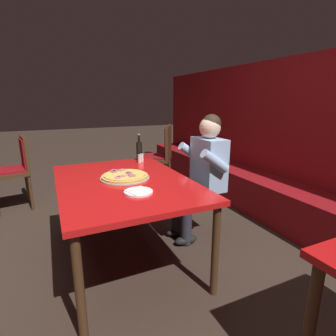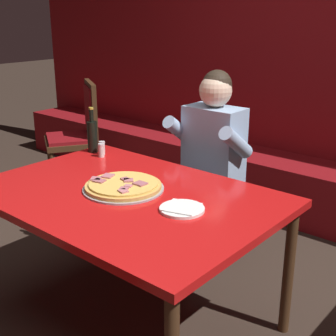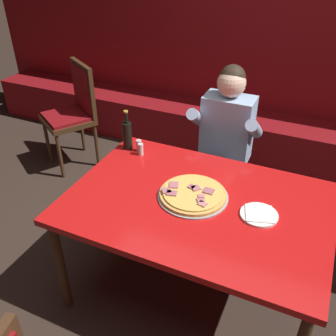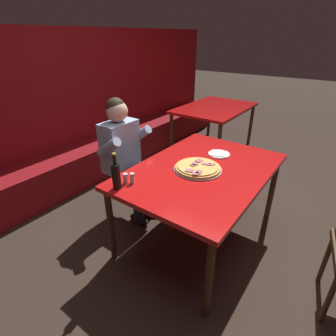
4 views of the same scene
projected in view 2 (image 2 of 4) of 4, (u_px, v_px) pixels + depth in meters
The scene contains 11 objects.
ground_plane at pixel (130, 318), 2.61m from camera, with size 24.00×24.00×0.00m, color #33261E.
booth_wall_panel at pixel (313, 96), 3.87m from camera, with size 6.80×0.16×1.90m, color maroon.
booth_bench at pixel (288, 188), 3.87m from camera, with size 6.46×0.48×0.46m, color maroon.
main_dining_table at pixel (126, 205), 2.38m from camera, with size 1.52×1.05×0.75m.
pizza at pixel (123, 186), 2.40m from camera, with size 0.42×0.42×0.05m.
plate_white_paper at pixel (182, 209), 2.15m from camera, with size 0.21×0.21×0.02m.
beer_bottle at pixel (92, 135), 3.00m from camera, with size 0.07×0.07×0.29m.
shaker_black_pepper at pixel (101, 151), 2.92m from camera, with size 0.04×0.04×0.09m.
shaker_oregano at pixel (102, 149), 2.97m from camera, with size 0.04×0.04×0.09m.
diner_seated_blue_shirt at pixel (206, 160), 3.03m from camera, with size 0.53×0.53×1.27m.
dining_chair_far_left at pixel (79, 130), 4.20m from camera, with size 0.61×0.61×1.03m.
Camera 2 is at (1.59, -1.53, 1.64)m, focal length 50.00 mm.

